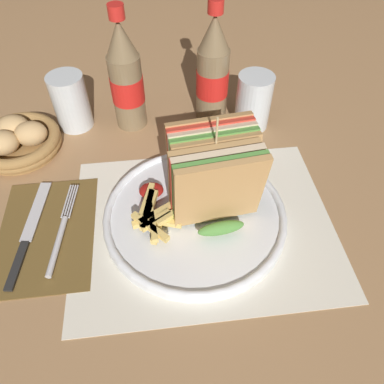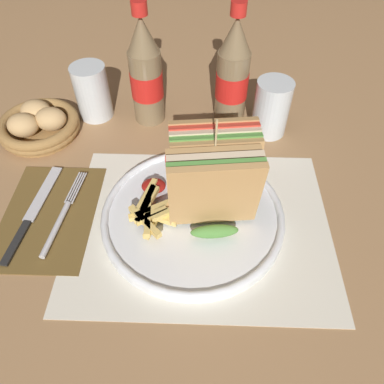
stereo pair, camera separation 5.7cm
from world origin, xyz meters
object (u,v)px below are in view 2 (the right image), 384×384
at_px(glass_near, 271,111).
at_px(fork, 60,219).
at_px(glass_far, 93,95).
at_px(plate_main, 192,214).
at_px(coke_bottle_far, 233,75).
at_px(knife, 33,213).
at_px(bread_basket, 39,125).
at_px(coke_bottle_near, 146,74).
at_px(club_sandwich, 214,178).

bearing_deg(glass_near, fork, -145.50).
bearing_deg(glass_far, plate_main, -52.27).
bearing_deg(glass_far, coke_bottle_far, -0.92).
bearing_deg(glass_far, fork, -90.15).
height_order(fork, knife, fork).
height_order(plate_main, bread_basket, bread_basket).
xyz_separation_m(knife, glass_near, (0.39, 0.22, 0.04)).
relative_size(coke_bottle_far, bread_basket, 1.51).
relative_size(fork, glass_near, 1.59).
bearing_deg(plate_main, glass_far, 127.73).
distance_m(plate_main, coke_bottle_far, 0.28).
bearing_deg(bread_basket, fork, -65.96).
relative_size(plate_main, knife, 1.43).
xyz_separation_m(fork, knife, (-0.05, 0.01, -0.00)).
xyz_separation_m(knife, coke_bottle_far, (0.32, 0.26, 0.09)).
relative_size(coke_bottle_near, glass_near, 2.14).
xyz_separation_m(plate_main, fork, (-0.20, -0.02, -0.00)).
bearing_deg(coke_bottle_near, club_sandwich, -63.12).
xyz_separation_m(plate_main, coke_bottle_far, (0.07, 0.26, 0.09)).
distance_m(club_sandwich, coke_bottle_far, 0.25).
bearing_deg(plate_main, club_sandwich, 18.87).
distance_m(knife, glass_near, 0.45).
xyz_separation_m(club_sandwich, glass_near, (0.11, 0.21, -0.03)).
bearing_deg(club_sandwich, plate_main, -161.13).
bearing_deg(bread_basket, plate_main, -33.70).
bearing_deg(knife, coke_bottle_far, 46.09).
xyz_separation_m(club_sandwich, coke_bottle_far, (0.04, 0.25, 0.02)).
xyz_separation_m(coke_bottle_far, glass_near, (0.07, -0.04, -0.05)).
bearing_deg(glass_far, glass_near, -6.74).
bearing_deg(coke_bottle_far, glass_near, -26.03).
height_order(fork, glass_near, glass_near).
xyz_separation_m(glass_far, bread_basket, (-0.10, -0.06, -0.03)).
bearing_deg(bread_basket, coke_bottle_far, 8.98).
bearing_deg(club_sandwich, knife, -177.51).
bearing_deg(club_sandwich, coke_bottle_far, 81.77).
relative_size(glass_near, glass_far, 1.00).
distance_m(knife, coke_bottle_near, 0.32).
bearing_deg(club_sandwich, coke_bottle_near, 116.88).
distance_m(coke_bottle_near, glass_far, 0.12).
relative_size(fork, bread_basket, 1.12).
relative_size(coke_bottle_near, glass_far, 2.14).
height_order(plate_main, knife, plate_main).
bearing_deg(plate_main, fork, -175.60).
bearing_deg(club_sandwich, glass_near, 62.41).
xyz_separation_m(club_sandwich, knife, (-0.28, -0.01, -0.08)).
distance_m(club_sandwich, bread_basket, 0.39).
xyz_separation_m(fork, glass_near, (0.34, 0.24, 0.04)).
distance_m(fork, bread_basket, 0.24).
relative_size(knife, glass_near, 1.85).
bearing_deg(coke_bottle_far, fork, -134.70).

